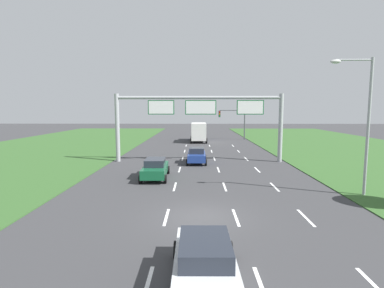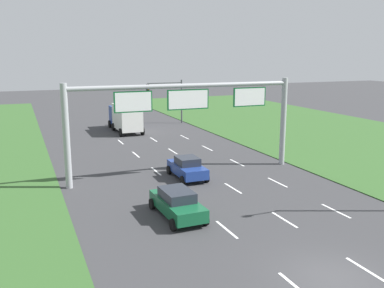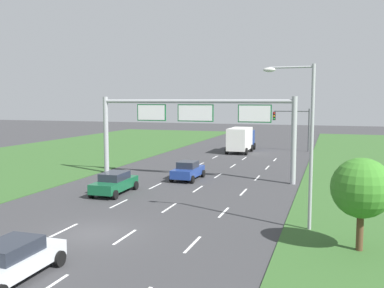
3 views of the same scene
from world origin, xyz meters
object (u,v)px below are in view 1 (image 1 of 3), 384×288
Objects in this scene: car_near_red at (205,262)px; car_lead_silver at (155,168)px; car_mid_lane at (197,155)px; box_truck at (199,132)px; traffic_light_mast at (234,118)px; street_lamp at (363,115)px; sign_gantry at (200,114)px.

car_lead_silver reaches higher than car_near_red.
car_lead_silver is 1.11× the size of car_mid_lane.
car_near_red is 21.26m from car_mid_lane.
box_truck reaches higher than car_lead_silver.
traffic_light_mast reaches higher than car_lead_silver.
car_near_red is at bearing -98.16° from traffic_light_mast.
traffic_light_mast is (9.95, 30.48, 3.08)m from car_lead_silver.
sign_gantry is at bearing 128.53° from street_lamp.
street_lamp is at bearing -73.06° from box_truck.
street_lamp is (13.40, -4.68, 4.29)m from car_lead_silver.
sign_gantry is (0.35, 0.81, 4.17)m from car_mid_lane.
traffic_light_mast is (6.32, 22.88, -1.08)m from sign_gantry.
sign_gantry is at bearing 89.07° from car_near_red.
street_lamp reaches higher than car_mid_lane.
street_lamp is (10.13, -11.46, 4.30)m from car_mid_lane.
traffic_light_mast is at bearing 70.43° from car_lead_silver.
car_near_red is at bearing -90.32° from sign_gantry.
car_lead_silver is 32.21m from traffic_light_mast.
car_lead_silver is at bearing -108.07° from traffic_light_mast.
box_truck reaches higher than car_mid_lane.
sign_gantry is 15.70m from street_lamp.
car_lead_silver is at bearing 160.76° from street_lamp.
car_lead_silver is at bearing 102.98° from car_near_red.
car_near_red is 0.79× the size of traffic_light_mast.
car_lead_silver is 0.53× the size of street_lamp.
street_lamp is (9.90, 9.80, 4.32)m from car_near_red.
car_mid_lane is 0.72× the size of traffic_light_mast.
car_mid_lane is at bearing 131.46° from street_lamp.
car_mid_lane is 20.38m from box_truck.
car_mid_lane is 24.81m from traffic_light_mast.
traffic_light_mast is at bearing 27.83° from box_truck.
car_lead_silver is 0.26× the size of sign_gantry.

